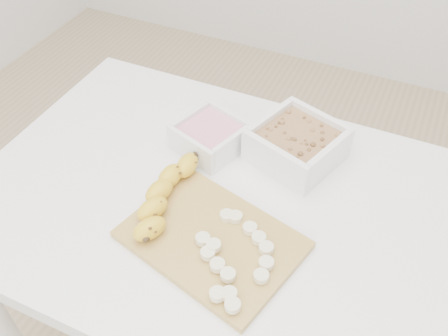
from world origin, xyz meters
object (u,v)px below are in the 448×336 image
at_px(table, 218,229).
at_px(cutting_board, 212,240).
at_px(banana, 164,196).
at_px(bowl_yogurt, 210,136).
at_px(bowl_granola, 297,144).

xyz_separation_m(table, cutting_board, (0.04, -0.10, 0.10)).
relative_size(table, banana, 4.34).
bearing_deg(table, cutting_board, -70.58).
height_order(bowl_yogurt, bowl_granola, bowl_granola).
relative_size(bowl_yogurt, cutting_board, 0.54).
relative_size(table, cutting_board, 3.23).
distance_m(table, cutting_board, 0.15).
distance_m(table, banana, 0.17).
bearing_deg(bowl_granola, cutting_board, -103.17).
height_order(table, cutting_board, cutting_board).
xyz_separation_m(bowl_yogurt, cutting_board, (0.12, -0.24, -0.02)).
distance_m(bowl_yogurt, cutting_board, 0.27).
relative_size(bowl_granola, cutting_board, 0.69).
distance_m(bowl_yogurt, banana, 0.20).
xyz_separation_m(bowl_granola, cutting_board, (-0.07, -0.28, -0.03)).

